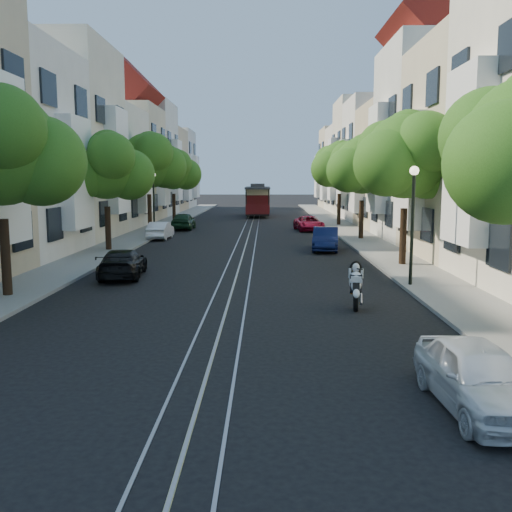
{
  "coord_description": "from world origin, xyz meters",
  "views": [
    {
      "loc": [
        1.15,
        -16.0,
        3.83
      ],
      "look_at": [
        0.85,
        2.13,
        1.38
      ],
      "focal_mm": 40.0,
      "sensor_mm": 36.0,
      "label": 1
    }
  ],
  "objects_px": {
    "tree_e_c": "(364,167)",
    "parked_car_w_mid": "(160,230)",
    "tree_w_c": "(149,162)",
    "tree_w_d": "(174,171)",
    "tree_w_b": "(107,168)",
    "sportbike_rider": "(356,283)",
    "parked_car_w_near": "(123,263)",
    "parked_car_e_mid": "(326,239)",
    "lamp_west": "(154,194)",
    "tree_e_b": "(407,158)",
    "lamp_east": "(413,208)",
    "parked_car_w_far": "(184,221)",
    "tree_e_d": "(341,166)",
    "parked_car_e_far": "(309,223)",
    "tree_w_a": "(1,150)",
    "cable_car": "(258,199)",
    "parked_car_e_near": "(478,376)"
  },
  "relations": [
    {
      "from": "sportbike_rider",
      "to": "parked_car_w_far",
      "type": "height_order",
      "value": "sportbike_rider"
    },
    {
      "from": "cable_car",
      "to": "lamp_east",
      "type": "bearing_deg",
      "value": -81.76
    },
    {
      "from": "parked_car_e_mid",
      "to": "parked_car_w_far",
      "type": "xyz_separation_m",
      "value": [
        -9.51,
        12.81,
        0.03
      ]
    },
    {
      "from": "parked_car_w_near",
      "to": "lamp_east",
      "type": "bearing_deg",
      "value": 164.41
    },
    {
      "from": "lamp_east",
      "to": "parked_car_e_far",
      "type": "xyz_separation_m",
      "value": [
        -1.9,
        22.5,
        -2.3
      ]
    },
    {
      "from": "tree_w_a",
      "to": "sportbike_rider",
      "type": "distance_m",
      "value": 11.75
    },
    {
      "from": "parked_car_e_mid",
      "to": "parked_car_w_far",
      "type": "distance_m",
      "value": 15.95
    },
    {
      "from": "tree_w_b",
      "to": "lamp_west",
      "type": "bearing_deg",
      "value": 84.03
    },
    {
      "from": "parked_car_e_far",
      "to": "parked_car_w_far",
      "type": "height_order",
      "value": "parked_car_w_far"
    },
    {
      "from": "sportbike_rider",
      "to": "parked_car_w_near",
      "type": "xyz_separation_m",
      "value": [
        -8.3,
        5.18,
        -0.2
      ]
    },
    {
      "from": "sportbike_rider",
      "to": "tree_e_b",
      "type": "bearing_deg",
      "value": 74.81
    },
    {
      "from": "tree_e_c",
      "to": "parked_car_w_near",
      "type": "xyz_separation_m",
      "value": [
        -11.7,
        -13.98,
        -4.04
      ]
    },
    {
      "from": "tree_w_b",
      "to": "parked_car_w_mid",
      "type": "relative_size",
      "value": 1.84
    },
    {
      "from": "tree_w_b",
      "to": "lamp_east",
      "type": "bearing_deg",
      "value": -36.58
    },
    {
      "from": "tree_e_c",
      "to": "cable_car",
      "type": "relative_size",
      "value": 0.81
    },
    {
      "from": "parked_car_w_mid",
      "to": "parked_car_e_mid",
      "type": "bearing_deg",
      "value": 151.25
    },
    {
      "from": "tree_e_b",
      "to": "lamp_east",
      "type": "relative_size",
      "value": 1.61
    },
    {
      "from": "tree_e_c",
      "to": "tree_e_b",
      "type": "bearing_deg",
      "value": -90.0
    },
    {
      "from": "tree_e_c",
      "to": "lamp_east",
      "type": "distance_m",
      "value": 16.1
    },
    {
      "from": "tree_e_b",
      "to": "tree_e_d",
      "type": "xyz_separation_m",
      "value": [
        0.0,
        22.0,
        0.13
      ]
    },
    {
      "from": "parked_car_e_near",
      "to": "parked_car_w_mid",
      "type": "height_order",
      "value": "parked_car_e_near"
    },
    {
      "from": "tree_e_b",
      "to": "parked_car_e_mid",
      "type": "xyz_separation_m",
      "value": [
        -2.86,
        5.63,
        -4.11
      ]
    },
    {
      "from": "sportbike_rider",
      "to": "parked_car_e_far",
      "type": "distance_m",
      "value": 25.69
    },
    {
      "from": "parked_car_w_mid",
      "to": "sportbike_rider",
      "type": "bearing_deg",
      "value": 117.04
    },
    {
      "from": "parked_car_e_far",
      "to": "sportbike_rider",
      "type": "bearing_deg",
      "value": -97.55
    },
    {
      "from": "tree_e_c",
      "to": "tree_w_a",
      "type": "height_order",
      "value": "tree_w_a"
    },
    {
      "from": "parked_car_w_far",
      "to": "tree_w_d",
      "type": "bearing_deg",
      "value": -76.35
    },
    {
      "from": "parked_car_e_mid",
      "to": "parked_car_w_near",
      "type": "xyz_separation_m",
      "value": [
        -8.84,
        -8.62,
        -0.07
      ]
    },
    {
      "from": "lamp_east",
      "to": "parked_car_w_mid",
      "type": "distance_m",
      "value": 20.37
    },
    {
      "from": "tree_e_d",
      "to": "tree_w_c",
      "type": "height_order",
      "value": "tree_w_c"
    },
    {
      "from": "tree_e_c",
      "to": "parked_car_w_far",
      "type": "height_order",
      "value": "tree_e_c"
    },
    {
      "from": "tree_w_b",
      "to": "parked_car_w_far",
      "type": "distance_m",
      "value": 14.1
    },
    {
      "from": "tree_e_c",
      "to": "parked_car_e_mid",
      "type": "bearing_deg",
      "value": -118.05
    },
    {
      "from": "tree_w_d",
      "to": "parked_car_e_near",
      "type": "xyz_separation_m",
      "value": [
        11.83,
        -42.78,
        -4.02
      ]
    },
    {
      "from": "tree_e_c",
      "to": "lamp_east",
      "type": "height_order",
      "value": "tree_e_c"
    },
    {
      "from": "parked_car_w_mid",
      "to": "parked_car_w_far",
      "type": "xyz_separation_m",
      "value": [
        0.49,
        7.04,
        0.09
      ]
    },
    {
      "from": "tree_w_b",
      "to": "parked_car_w_near",
      "type": "distance_m",
      "value": 9.26
    },
    {
      "from": "tree_e_c",
      "to": "parked_car_w_far",
      "type": "relative_size",
      "value": 1.7
    },
    {
      "from": "tree_e_d",
      "to": "tree_w_d",
      "type": "distance_m",
      "value": 15.25
    },
    {
      "from": "tree_e_d",
      "to": "parked_car_e_far",
      "type": "relative_size",
      "value": 1.73
    },
    {
      "from": "tree_w_d",
      "to": "tree_e_c",
      "type": "bearing_deg",
      "value": -48.01
    },
    {
      "from": "tree_e_d",
      "to": "parked_car_w_far",
      "type": "bearing_deg",
      "value": -163.96
    },
    {
      "from": "tree_e_b",
      "to": "lamp_east",
      "type": "bearing_deg",
      "value": -100.93
    },
    {
      "from": "tree_w_c",
      "to": "tree_w_d",
      "type": "height_order",
      "value": "tree_w_c"
    },
    {
      "from": "tree_e_c",
      "to": "lamp_west",
      "type": "distance_m",
      "value": 13.82
    },
    {
      "from": "tree_w_d",
      "to": "lamp_west",
      "type": "height_order",
      "value": "tree_w_d"
    },
    {
      "from": "tree_e_d",
      "to": "parked_car_e_mid",
      "type": "bearing_deg",
      "value": -99.91
    },
    {
      "from": "tree_e_c",
      "to": "parked_car_w_mid",
      "type": "bearing_deg",
      "value": 178.2
    },
    {
      "from": "parked_car_e_far",
      "to": "parked_car_w_far",
      "type": "xyz_separation_m",
      "value": [
        -9.51,
        0.92,
        0.1
      ]
    },
    {
      "from": "cable_car",
      "to": "tree_e_c",
      "type": "bearing_deg",
      "value": -73.87
    }
  ]
}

